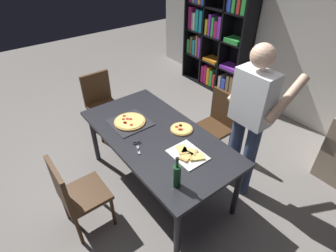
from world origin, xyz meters
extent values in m
plane|color=gray|center=(0.00, 0.00, 0.00)|extent=(12.00, 12.00, 0.00)
cube|color=silver|center=(0.00, 2.60, 1.40)|extent=(6.40, 0.10, 2.80)
cube|color=#232328|center=(0.00, 0.00, 0.73)|extent=(1.84, 0.95, 0.04)
cylinder|color=#232328|center=(-0.84, -0.39, 0.35)|extent=(0.06, 0.06, 0.71)
cylinder|color=#232328|center=(0.84, -0.39, 0.35)|extent=(0.06, 0.06, 0.71)
cylinder|color=#232328|center=(-0.84, 0.39, 0.35)|extent=(0.06, 0.06, 0.71)
cylinder|color=#232328|center=(0.84, 0.39, 0.35)|extent=(0.06, 0.06, 0.71)
cube|color=#472D19|center=(0.00, -0.87, 0.43)|extent=(0.42, 0.42, 0.04)
cube|color=#472D19|center=(0.00, -1.06, 0.68)|extent=(0.42, 0.04, 0.45)
cylinder|color=#472D19|center=(0.18, -0.69, 0.21)|extent=(0.04, 0.04, 0.41)
cylinder|color=#472D19|center=(-0.18, -0.69, 0.21)|extent=(0.04, 0.04, 0.41)
cylinder|color=#472D19|center=(0.18, -1.05, 0.21)|extent=(0.04, 0.04, 0.41)
cylinder|color=#472D19|center=(-0.18, -1.05, 0.21)|extent=(0.04, 0.04, 0.41)
cube|color=#472D19|center=(0.00, 0.87, 0.43)|extent=(0.42, 0.42, 0.04)
cube|color=#472D19|center=(0.00, 1.06, 0.68)|extent=(0.42, 0.04, 0.45)
cylinder|color=#472D19|center=(-0.18, 0.69, 0.21)|extent=(0.04, 0.04, 0.41)
cylinder|color=#472D19|center=(0.18, 0.69, 0.21)|extent=(0.04, 0.04, 0.41)
cylinder|color=#472D19|center=(-0.18, 1.05, 0.21)|extent=(0.04, 0.04, 0.41)
cylinder|color=#472D19|center=(0.18, 1.05, 0.21)|extent=(0.04, 0.04, 0.41)
cube|color=#472D19|center=(-1.32, 0.00, 0.43)|extent=(0.42, 0.42, 0.04)
cube|color=#472D19|center=(-1.51, 0.00, 0.68)|extent=(0.04, 0.42, 0.45)
cylinder|color=#472D19|center=(-1.14, -0.18, 0.21)|extent=(0.04, 0.04, 0.41)
cylinder|color=#472D19|center=(-1.14, 0.18, 0.21)|extent=(0.04, 0.04, 0.41)
cylinder|color=#472D19|center=(-1.50, -0.18, 0.21)|extent=(0.04, 0.04, 0.41)
cylinder|color=#472D19|center=(-1.50, 0.18, 0.21)|extent=(0.04, 0.04, 0.41)
cube|color=black|center=(-2.13, 2.35, 0.97)|extent=(0.03, 0.35, 1.95)
cube|color=black|center=(-0.76, 2.35, 0.97)|extent=(0.03, 0.35, 1.95)
cube|color=black|center=(-1.44, 2.35, 0.01)|extent=(1.40, 0.35, 0.03)
cube|color=black|center=(-1.44, 2.51, 0.97)|extent=(1.40, 0.03, 1.95)
cube|color=black|center=(-1.44, 2.35, 0.50)|extent=(1.34, 0.29, 0.03)
cube|color=black|center=(-1.44, 2.35, 0.97)|extent=(1.34, 0.29, 0.03)
cube|color=black|center=(-1.44, 2.35, 1.45)|extent=(1.34, 0.29, 0.03)
cube|color=black|center=(-1.67, 2.35, 0.97)|extent=(0.03, 0.29, 1.89)
cube|color=black|center=(-1.22, 2.35, 0.97)|extent=(0.03, 0.29, 1.89)
cube|color=#B21E66|center=(-1.60, 2.33, 0.21)|extent=(0.07, 0.22, 0.34)
cube|color=#B21E66|center=(-1.52, 2.33, 0.23)|extent=(0.05, 0.22, 0.38)
cube|color=orange|center=(-1.44, 2.33, 0.22)|extent=(0.07, 0.22, 0.35)
cube|color=green|center=(-1.37, 2.33, 0.20)|extent=(0.06, 0.22, 0.32)
cube|color=red|center=(-1.29, 2.33, 0.18)|extent=(0.05, 0.22, 0.27)
cube|color=silver|center=(-1.14, 2.33, 0.20)|extent=(0.06, 0.22, 0.31)
cube|color=blue|center=(-1.05, 2.33, 0.18)|extent=(0.08, 0.22, 0.28)
cube|color=olive|center=(-0.95, 2.33, 0.23)|extent=(0.06, 0.22, 0.37)
cube|color=olive|center=(-0.85, 2.33, 0.24)|extent=(0.08, 0.22, 0.39)
cube|color=green|center=(-2.05, 2.33, 0.65)|extent=(0.07, 0.22, 0.27)
cube|color=olive|center=(-1.97, 2.33, 0.69)|extent=(0.05, 0.22, 0.34)
cube|color=teal|center=(-1.89, 2.33, 0.66)|extent=(0.06, 0.22, 0.29)
cube|color=olive|center=(-1.81, 2.33, 0.72)|extent=(0.05, 0.22, 0.40)
cube|color=purple|center=(-1.74, 2.33, 0.71)|extent=(0.06, 0.22, 0.38)
cube|color=orange|center=(-1.44, 2.33, 0.54)|extent=(0.32, 0.25, 0.05)
cube|color=purple|center=(-1.00, 2.33, 0.55)|extent=(0.34, 0.25, 0.06)
cube|color=#B21E66|center=(-2.04, 2.33, 1.19)|extent=(0.08, 0.22, 0.39)
cube|color=silver|center=(-1.94, 2.33, 1.15)|extent=(0.08, 0.22, 0.31)
cube|color=teal|center=(-1.84, 2.33, 1.18)|extent=(0.07, 0.22, 0.39)
cube|color=teal|center=(-1.75, 2.33, 1.18)|extent=(0.07, 0.22, 0.38)
cube|color=yellow|center=(-1.60, 2.33, 1.12)|extent=(0.05, 0.22, 0.27)
cube|color=purple|center=(-1.52, 2.33, 1.17)|extent=(0.05, 0.22, 0.36)
cube|color=green|center=(-1.44, 2.33, 1.15)|extent=(0.05, 0.22, 0.32)
cube|color=#B21E66|center=(-1.37, 2.33, 1.13)|extent=(0.07, 0.22, 0.27)
cube|color=purple|center=(-1.29, 2.33, 1.17)|extent=(0.07, 0.22, 0.37)
cube|color=green|center=(-1.00, 2.33, 1.03)|extent=(0.30, 0.25, 0.07)
cube|color=blue|center=(-1.14, 2.33, 1.62)|extent=(0.08, 0.22, 0.32)
cube|color=green|center=(-1.05, 2.33, 1.61)|extent=(0.06, 0.22, 0.29)
cube|color=red|center=(-0.95, 2.33, 1.61)|extent=(0.06, 0.22, 0.29)
cube|color=green|center=(-0.85, 2.33, 1.63)|extent=(0.08, 0.22, 0.33)
cylinder|color=#38476B|center=(0.70, 0.72, 0.47)|extent=(0.14, 0.14, 0.95)
cylinder|color=#38476B|center=(0.50, 0.72, 0.47)|extent=(0.14, 0.14, 0.95)
cube|color=white|center=(0.60, 0.72, 1.23)|extent=(0.38, 0.22, 0.55)
sphere|color=#E0B293|center=(0.60, 0.72, 1.64)|extent=(0.22, 0.22, 0.22)
cylinder|color=#E0B293|center=(0.83, 0.90, 1.25)|extent=(0.09, 0.50, 0.39)
cylinder|color=#E0B293|center=(0.37, 0.90, 1.25)|extent=(0.09, 0.50, 0.39)
cube|color=#2D2D33|center=(-0.36, -0.11, 0.76)|extent=(0.41, 0.41, 0.01)
cylinder|color=tan|center=(-0.36, -0.11, 0.77)|extent=(0.35, 0.35, 0.02)
cylinder|color=#EACC6B|center=(-0.36, -0.11, 0.78)|extent=(0.32, 0.32, 0.01)
cylinder|color=#B22819|center=(-0.48, -0.12, 0.79)|extent=(0.04, 0.04, 0.00)
cylinder|color=#B22819|center=(-0.28, -0.14, 0.79)|extent=(0.04, 0.04, 0.00)
cylinder|color=#B22819|center=(-0.41, -0.12, 0.79)|extent=(0.04, 0.04, 0.00)
cylinder|color=#B22819|center=(-0.38, -0.09, 0.79)|extent=(0.04, 0.04, 0.00)
cylinder|color=#B22819|center=(-0.43, -0.16, 0.79)|extent=(0.04, 0.04, 0.00)
cylinder|color=#B22819|center=(-0.35, -0.18, 0.79)|extent=(0.04, 0.04, 0.00)
cylinder|color=#B22819|center=(-0.36, -0.18, 0.79)|extent=(0.04, 0.04, 0.00)
cube|color=white|center=(0.44, 0.05, 0.76)|extent=(0.36, 0.28, 0.01)
cube|color=#EACC6B|center=(0.53, 0.09, 0.77)|extent=(0.14, 0.17, 0.02)
cube|color=tan|center=(0.50, 0.03, 0.77)|extent=(0.09, 0.06, 0.02)
cube|color=#EACC6B|center=(0.43, 0.08, 0.77)|extent=(0.17, 0.15, 0.02)
cube|color=tan|center=(0.48, 0.12, 0.77)|extent=(0.07, 0.09, 0.02)
cube|color=#EACC6B|center=(0.37, 0.04, 0.77)|extent=(0.16, 0.13, 0.02)
cube|color=tan|center=(0.43, 0.02, 0.77)|extent=(0.06, 0.09, 0.02)
cube|color=#EACC6B|center=(0.46, 0.01, 0.77)|extent=(0.13, 0.16, 0.02)
cube|color=tan|center=(0.48, -0.04, 0.77)|extent=(0.09, 0.05, 0.02)
cylinder|color=#194723|center=(0.67, -0.27, 0.86)|extent=(0.07, 0.07, 0.22)
cylinder|color=#194723|center=(0.67, -0.27, 1.01)|extent=(0.03, 0.03, 0.08)
cylinder|color=black|center=(0.67, -0.27, 1.06)|extent=(0.03, 0.03, 0.02)
cube|color=silver|center=(0.09, -0.29, 0.76)|extent=(0.12, 0.05, 0.01)
cube|color=silver|center=(0.09, -0.29, 0.76)|extent=(0.11, 0.07, 0.01)
torus|color=black|center=(0.00, -0.23, 0.76)|extent=(0.06, 0.06, 0.01)
torus|color=black|center=(-0.02, -0.26, 0.76)|extent=(0.06, 0.06, 0.01)
cylinder|color=tan|center=(0.09, 0.26, 0.76)|extent=(0.24, 0.24, 0.02)
cylinder|color=#EACC6B|center=(0.09, 0.26, 0.77)|extent=(0.22, 0.22, 0.01)
cylinder|color=#B22819|center=(0.10, 0.23, 0.78)|extent=(0.04, 0.04, 0.00)
cylinder|color=#B22819|center=(0.05, 0.29, 0.78)|extent=(0.04, 0.04, 0.00)
cylinder|color=#B22819|center=(0.04, 0.24, 0.78)|extent=(0.04, 0.04, 0.00)
cylinder|color=#B22819|center=(0.05, 0.28, 0.78)|extent=(0.04, 0.04, 0.00)
cylinder|color=#B22819|center=(0.11, 0.25, 0.78)|extent=(0.04, 0.04, 0.00)
camera|label=1|loc=(1.86, -1.27, 2.51)|focal=28.66mm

